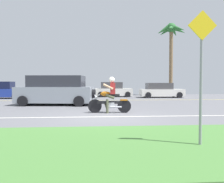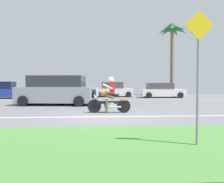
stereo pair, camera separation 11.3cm
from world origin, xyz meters
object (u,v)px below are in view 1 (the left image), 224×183
palm_tree_0 (171,35)px  parked_car_0 (2,91)px  parked_car_2 (113,90)px  parked_car_3 (161,91)px  motorcyclist (110,98)px  parked_car_1 (54,90)px  street_sign (201,66)px  suv_nearby (56,91)px

palm_tree_0 → parked_car_0: bearing=-168.6°
parked_car_2 → parked_car_3: (4.67, -1.50, -0.03)m
motorcyclist → parked_car_1: (-4.69, 10.76, 0.06)m
parked_car_2 → parked_car_3: size_ratio=0.90×
motorcyclist → street_sign: 5.88m
parked_car_0 → street_sign: street_sign is taller
parked_car_1 → parked_car_2: size_ratio=1.09×
motorcyclist → suv_nearby: (-3.24, 4.05, 0.20)m
parked_car_3 → palm_tree_0: 7.37m
motorcyclist → palm_tree_0: 17.33m
parked_car_0 → parked_car_2: bearing=9.6°
suv_nearby → parked_car_3: suv_nearby is taller
parked_car_0 → parked_car_3: bearing=1.1°
suv_nearby → parked_car_0: (-6.24, 6.53, -0.19)m
parked_car_0 → palm_tree_0: 18.83m
parked_car_1 → street_sign: 17.52m
parked_car_2 → palm_tree_0: bearing=14.1°
motorcyclist → parked_car_0: (-9.48, 10.58, 0.02)m
suv_nearby → parked_car_0: suv_nearby is taller
motorcyclist → parked_car_1: 11.74m
motorcyclist → street_sign: size_ratio=0.70×
suv_nearby → parked_car_1: 6.87m
parked_car_0 → parked_car_1: size_ratio=0.93×
parked_car_2 → street_sign: size_ratio=1.33×
parked_car_2 → parked_car_3: bearing=-17.8°
parked_car_1 → parked_car_2: (5.78, 1.60, -0.06)m
suv_nearby → parked_car_2: (4.32, 8.31, -0.20)m
parked_car_0 → street_sign: size_ratio=1.36×
suv_nearby → parked_car_2: size_ratio=1.31×
street_sign → parked_car_3: bearing=75.8°
parked_car_0 → street_sign: 19.61m
parked_car_1 → street_sign: size_ratio=1.45×
parked_car_1 → parked_car_3: bearing=0.6°
parked_car_3 → parked_car_2: bearing=162.2°
motorcyclist → palm_tree_0: size_ratio=0.24×
parked_car_2 → street_sign: bearing=-88.4°
parked_car_1 → parked_car_2: bearing=15.5°
motorcyclist → parked_car_3: bearing=62.1°
suv_nearby → parked_car_0: bearing=133.7°
suv_nearby → palm_tree_0: bearing=41.9°
street_sign → parked_car_2: bearing=91.6°
motorcyclist → parked_car_2: 12.41m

